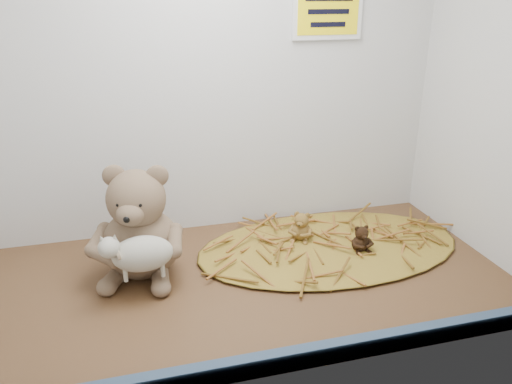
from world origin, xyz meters
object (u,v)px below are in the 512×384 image
object	(u,v)px
toy_lamb	(143,254)
mini_teddy_brown	(361,237)
main_teddy	(139,222)
mini_teddy_tan	(302,225)

from	to	relation	value
toy_lamb	mini_teddy_brown	distance (cm)	51.95
main_teddy	mini_teddy_brown	xyz separation A→B (cm)	(51.48, -4.63, -8.28)
main_teddy	mini_teddy_tan	bearing A→B (deg)	22.90
main_teddy	toy_lamb	size ratio (longest dim) A/B	1.58
mini_teddy_brown	mini_teddy_tan	bearing A→B (deg)	141.94
mini_teddy_tan	mini_teddy_brown	distance (cm)	15.09
toy_lamb	mini_teddy_brown	world-z (taller)	toy_lamb
mini_teddy_tan	mini_teddy_brown	bearing A→B (deg)	-3.62
toy_lamb	mini_teddy_brown	bearing A→B (deg)	5.10
main_teddy	mini_teddy_tan	size ratio (longest dim) A/B	3.43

